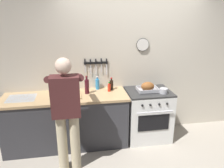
{
  "coord_description": "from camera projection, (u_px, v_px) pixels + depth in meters",
  "views": [
    {
      "loc": [
        -1.0,
        -2.41,
        2.22
      ],
      "look_at": [
        -0.45,
        0.85,
        1.11
      ],
      "focal_mm": 35.24,
      "sensor_mm": 36.0,
      "label": 1
    }
  ],
  "objects": [
    {
      "name": "bottle_wine_red",
      "position": [
        87.0,
        86.0,
        3.63
      ],
      "size": [
        0.07,
        0.07,
        0.3
      ],
      "color": "#47141E",
      "rests_on": "counter_block"
    },
    {
      "name": "wall_back",
      "position": [
        132.0,
        64.0,
        3.96
      ],
      "size": [
        6.0,
        0.13,
        2.6
      ],
      "color": "beige",
      "rests_on": "ground"
    },
    {
      "name": "bottle_vinegar",
      "position": [
        69.0,
        87.0,
        3.69
      ],
      "size": [
        0.07,
        0.07,
        0.23
      ],
      "color": "#997F4C",
      "rests_on": "counter_block"
    },
    {
      "name": "saucepan",
      "position": [
        164.0,
        91.0,
        3.67
      ],
      "size": [
        0.14,
        0.14,
        0.09
      ],
      "color": "#B7B7BC",
      "rests_on": "stove"
    },
    {
      "name": "bottle_cooking_oil",
      "position": [
        68.0,
        88.0,
        3.57
      ],
      "size": [
        0.08,
        0.08,
        0.28
      ],
      "color": "gold",
      "rests_on": "counter_block"
    },
    {
      "name": "bottle_dish_soap",
      "position": [
        97.0,
        84.0,
        3.85
      ],
      "size": [
        0.07,
        0.07,
        0.23
      ],
      "color": "#338CCC",
      "rests_on": "counter_block"
    },
    {
      "name": "bottle_hot_sauce",
      "position": [
        109.0,
        88.0,
        3.75
      ],
      "size": [
        0.05,
        0.05,
        0.16
      ],
      "color": "red",
      "rests_on": "counter_block"
    },
    {
      "name": "bottle_soy_sauce",
      "position": [
        111.0,
        85.0,
        3.83
      ],
      "size": [
        0.06,
        0.06,
        0.22
      ],
      "color": "black",
      "rests_on": "counter_block"
    },
    {
      "name": "cutting_board",
      "position": [
        70.0,
        96.0,
        3.52
      ],
      "size": [
        0.36,
        0.24,
        0.02
      ],
      "primitive_type": "cube",
      "color": "tan",
      "rests_on": "counter_block"
    },
    {
      "name": "counter_block",
      "position": [
        66.0,
        120.0,
        3.7
      ],
      "size": [
        2.03,
        0.65,
        0.9
      ],
      "color": "#38383D",
      "rests_on": "ground"
    },
    {
      "name": "person_cook",
      "position": [
        66.0,
        109.0,
        2.98
      ],
      "size": [
        0.51,
        0.63,
        1.66
      ],
      "rotation": [
        0.0,
        0.0,
        1.39
      ],
      "color": "#C6B793",
      "rests_on": "ground"
    },
    {
      "name": "roasting_pan",
      "position": [
        148.0,
        87.0,
        3.75
      ],
      "size": [
        0.35,
        0.26,
        0.17
      ],
      "color": "#B7B7BC",
      "rests_on": "stove"
    },
    {
      "name": "stove",
      "position": [
        148.0,
        114.0,
        3.93
      ],
      "size": [
        0.76,
        0.67,
        0.9
      ],
      "color": "white",
      "rests_on": "ground"
    }
  ]
}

